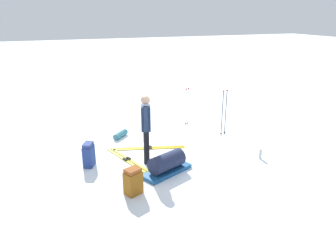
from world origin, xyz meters
TOP-DOWN VIEW (x-y plane):
  - ground_plane at (0.00, 0.00)m, footprint 80.00×80.00m
  - skier_standing at (0.74, 0.45)m, footprint 0.31×0.55m
  - ski_pair_near at (1.18, 0.16)m, footprint 0.70×1.70m
  - ski_pair_far at (0.43, -0.32)m, footprint 1.92×0.70m
  - backpack_large_dark at (1.46, 1.76)m, footprint 0.41×0.37m
  - backpack_bright at (2.11, 0.16)m, footprint 0.34×0.40m
  - ski_poles_planted_near at (-1.98, -0.48)m, footprint 0.21×0.11m
  - ski_poles_planted_far at (-1.34, -1.70)m, footprint 0.16×0.10m
  - gear_sled at (0.49, 1.18)m, footprint 1.30×0.89m
  - sleeping_mat_rolled at (0.97, -1.40)m, footprint 0.52×0.52m
  - thermos_bottle at (-1.99, 1.34)m, footprint 0.07×0.07m

SIDE VIEW (x-z plane):
  - ground_plane at x=0.00m, z-range 0.00..0.00m
  - ski_pair_far at x=0.43m, z-range -0.01..0.04m
  - ski_pair_near at x=1.18m, z-range -0.01..0.04m
  - sleeping_mat_rolled at x=0.97m, z-range 0.00..0.18m
  - thermos_bottle at x=-1.99m, z-range 0.00..0.26m
  - gear_sled at x=0.49m, z-range -0.02..0.47m
  - backpack_large_dark at x=1.46m, z-range -0.01..0.56m
  - backpack_bright at x=2.11m, z-range -0.01..0.59m
  - ski_poles_planted_far at x=-1.34m, z-range 0.07..1.32m
  - ski_poles_planted_near at x=-1.98m, z-range 0.07..1.47m
  - skier_standing at x=0.74m, z-range 0.10..1.80m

